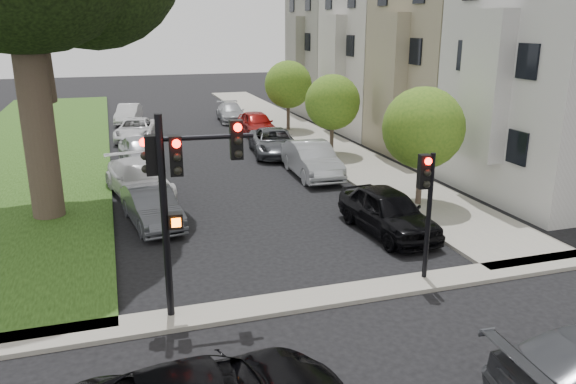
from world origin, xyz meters
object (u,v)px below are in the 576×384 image
object	(u,v)px
car_parked_6	(139,179)
car_parked_9	(129,114)
car_parked_4	(231,113)
traffic_signal_secondary	(426,194)
car_parked_0	(388,211)
car_parked_8	(136,129)
small_tree_b	(332,102)
traffic_signal_main	(180,181)
car_parked_1	(312,160)
car_parked_2	(274,142)
car_parked_3	(257,124)
small_tree_a	(423,128)
small_tree_c	(288,85)
car_parked_7	(140,151)
car_parked_5	(152,207)

from	to	relation	value
car_parked_6	car_parked_9	bearing A→B (deg)	77.37
car_parked_4	car_parked_9	world-z (taller)	car_parked_9
traffic_signal_secondary	car_parked_6	xyz separation A→B (m)	(-6.79, 10.49, -1.78)
car_parked_0	car_parked_8	size ratio (longest dim) A/B	0.97
small_tree_b	traffic_signal_main	distance (m)	17.61
car_parked_0	car_parked_9	world-z (taller)	car_parked_0
car_parked_1	car_parked_2	xyz separation A→B (m)	(-0.40, 4.82, -0.10)
car_parked_2	car_parked_9	distance (m)	14.43
car_parked_1	car_parked_8	xyz separation A→B (m)	(-7.21, 11.09, -0.14)
car_parked_3	car_parked_1	bearing A→B (deg)	-90.27
car_parked_6	car_parked_9	size ratio (longest dim) A/B	1.22
car_parked_2	car_parked_4	xyz separation A→B (m)	(0.06, 11.21, -0.05)
traffic_signal_main	car_parked_2	size ratio (longest dim) A/B	0.99
small_tree_a	car_parked_9	size ratio (longest dim) A/B	1.14
small_tree_b	car_parked_3	bearing A→B (deg)	109.46
small_tree_c	car_parked_1	xyz separation A→B (m)	(-2.39, -11.10, -2.22)
car_parked_0	car_parked_2	xyz separation A→B (m)	(-0.33, 12.44, -0.08)
car_parked_0	car_parked_1	size ratio (longest dim) A/B	0.94
traffic_signal_main	car_parked_3	size ratio (longest dim) A/B	1.10
small_tree_a	car_parked_4	xyz separation A→B (m)	(-2.74, 21.42, -2.40)
traffic_signal_main	car_parked_8	distance (m)	22.45
small_tree_b	traffic_signal_secondary	bearing A→B (deg)	-102.66
small_tree_c	car_parked_4	distance (m)	6.12
car_parked_4	car_parked_7	distance (m)	13.28
traffic_signal_secondary	car_parked_2	size ratio (longest dim) A/B	0.72
car_parked_4	car_parked_7	xyz separation A→B (m)	(-7.00, -11.29, 0.06)
car_parked_0	car_parked_2	distance (m)	12.45
car_parked_0	car_parked_2	size ratio (longest dim) A/B	0.91
traffic_signal_main	car_parked_2	xyz separation A→B (m)	(6.82, 16.01, -2.68)
car_parked_7	car_parked_9	bearing A→B (deg)	81.65
car_parked_5	small_tree_c	bearing A→B (deg)	48.42
traffic_signal_main	traffic_signal_secondary	size ratio (longest dim) A/B	1.37
traffic_signal_main	car_parked_5	world-z (taller)	traffic_signal_main
car_parked_3	car_parked_4	xyz separation A→B (m)	(-0.39, 5.84, -0.12)
car_parked_7	car_parked_8	distance (m)	6.35
traffic_signal_main	car_parked_1	bearing A→B (deg)	57.16
traffic_signal_main	car_parked_0	bearing A→B (deg)	26.51
small_tree_c	traffic_signal_main	xyz separation A→B (m)	(-9.62, -22.29, 0.36)
car_parked_4	car_parked_7	size ratio (longest dim) A/B	1.07
traffic_signal_secondary	small_tree_c	bearing A→B (deg)	81.55
traffic_signal_main	car_parked_0	size ratio (longest dim) A/B	1.09
small_tree_b	car_parked_0	bearing A→B (deg)	-102.46
traffic_signal_main	car_parked_9	world-z (taller)	traffic_signal_main
small_tree_b	small_tree_a	bearing A→B (deg)	-90.00
car_parked_2	car_parked_9	size ratio (longest dim) A/B	1.23
small_tree_a	car_parked_2	distance (m)	10.84
traffic_signal_secondary	car_parked_7	distance (m)	17.30
car_parked_3	car_parked_7	distance (m)	9.18
small_tree_a	car_parked_7	distance (m)	14.24
car_parked_5	car_parked_7	distance (m)	9.19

